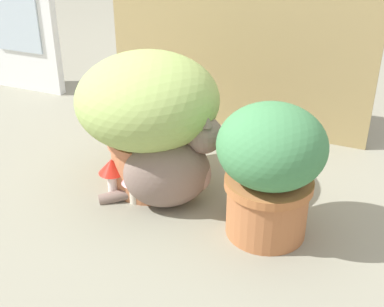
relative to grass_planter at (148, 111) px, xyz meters
The scene contains 8 objects.
ground_plane 0.28m from the grass_planter, 33.17° to the right, with size 6.00×6.00×0.00m, color gray.
cardboard_backdrop 0.56m from the grass_planter, 79.49° to the left, with size 1.02×0.03×0.74m, color tan.
window_panel_white 1.08m from the grass_planter, 148.98° to the left, with size 0.37×0.05×0.81m.
grass_planter is the anchor object (origin of this frame).
leafy_planter 0.42m from the grass_planter, 13.24° to the right, with size 0.29×0.29×0.38m.
cat 0.19m from the grass_planter, 31.29° to the right, with size 0.38×0.28×0.32m.
mushroom_ornament_pink 0.21m from the grass_planter, 90.70° to the right, with size 0.07×0.07×0.11m.
mushroom_ornament_red 0.21m from the grass_planter, 129.65° to the right, with size 0.08×0.08×0.13m.
Camera 1 is at (0.60, -1.22, 0.89)m, focal length 48.59 mm.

